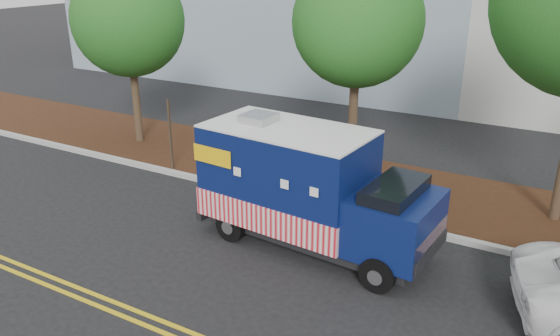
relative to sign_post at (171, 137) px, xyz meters
The scene contains 9 objects.
ground 4.97m from the sign_post, 18.76° to the right, with size 120.00×120.00×0.00m, color black.
curb 4.70m from the sign_post, ahead, with size 120.00×0.18×0.15m, color #9E9E99.
mulch_strip 5.09m from the sign_post, 23.14° to the left, with size 120.00×4.00×0.15m, color black.
centerline_near 7.63m from the sign_post, 52.75° to the right, with size 120.00×0.10×0.01m, color gold.
centerline_far 7.83m from the sign_post, 53.87° to the right, with size 120.00×0.10×0.01m, color gold.
tree_a 4.58m from the sign_post, 150.73° to the left, with size 3.78×3.78×6.29m.
tree_b 6.61m from the sign_post, 20.20° to the left, with size 3.58×3.58×6.56m.
sign_post is the anchor object (origin of this frame).
food_truck 5.96m from the sign_post, 18.75° to the right, with size 5.81×2.58×2.98m.
Camera 1 is at (6.26, -10.81, 6.48)m, focal length 35.00 mm.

